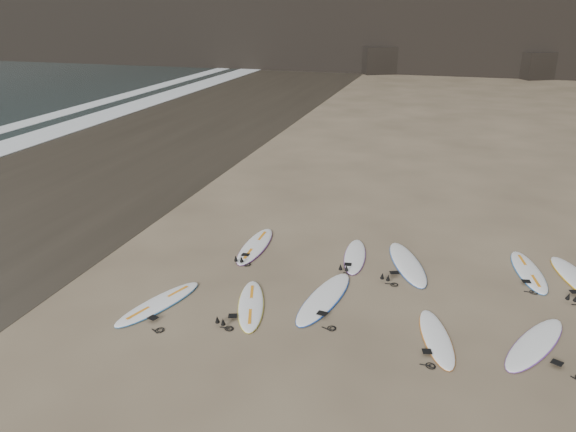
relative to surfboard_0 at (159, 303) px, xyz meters
The scene contains 12 objects.
ground 4.48m from the surfboard_0, 11.70° to the left, with size 240.00×240.00×0.00m, color #897559.
wet_sand 13.90m from the surfboard_0, 128.30° to the left, with size 12.00×200.00×0.01m, color #383026.
foam_near 17.84m from the surfboard_0, 142.31° to the left, with size 2.20×200.00×0.05m, color white.
surfboard_0 is the anchor object (origin of this frame).
surfboard_1 2.10m from the surfboard_0, 14.51° to the left, with size 0.55×2.31×0.08m, color white.
surfboard_2 3.78m from the surfboard_0, 20.05° to the left, with size 0.66×2.75×0.10m, color white.
surfboard_3 6.13m from the surfboard_0, ahead, with size 0.53×2.21×0.08m, color white.
surfboard_4 8.06m from the surfboard_0, ahead, with size 0.60×2.51×0.09m, color white.
surfboard_5 3.79m from the surfboard_0, 74.26° to the left, with size 0.62×2.59×0.09m, color white.
surfboard_6 5.38m from the surfboard_0, 44.56° to the left, with size 0.54×2.26×0.08m, color white.
surfboard_7 6.40m from the surfboard_0, 35.15° to the left, with size 0.65×2.72×0.10m, color white.
surfboard_8 9.20m from the surfboard_0, 26.54° to the left, with size 0.59×2.45×0.09m, color white.
Camera 1 is at (1.60, -10.80, 6.45)m, focal length 35.00 mm.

